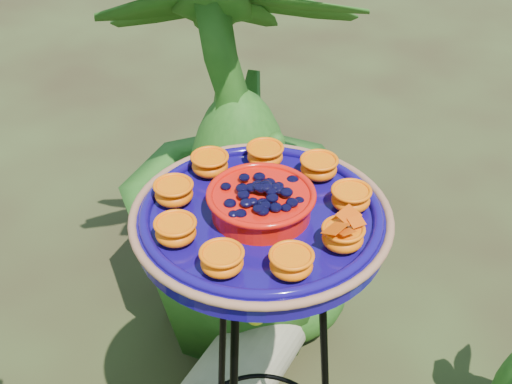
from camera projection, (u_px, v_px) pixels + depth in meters
tripod_stand at (260, 362)px, 1.36m from camera, size 0.37×0.37×0.81m
feeder_dish at (261, 215)px, 1.15m from camera, size 0.51×0.51×0.10m
driftwood_log at (231, 384)px, 1.80m from camera, size 0.63×0.29×0.20m
shrub_back_right at (239, 153)px, 1.81m from camera, size 0.90×0.90×1.15m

